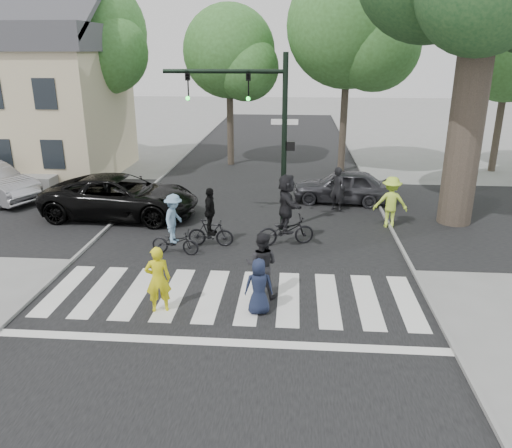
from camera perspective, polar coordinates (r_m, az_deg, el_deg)
The scene contains 22 objects.
ground at distance 12.25m, azimuth -3.49°, elevation -10.34°, with size 120.00×120.00×0.00m, color gray.
road_stem at distance 16.75m, azimuth -1.17°, elevation -1.90°, with size 10.00×70.00×0.01m, color black.
road_cross at distance 19.56m, azimuth -0.31°, elevation 1.26°, with size 70.00×10.00×0.01m, color black.
curb_left at distance 17.92m, azimuth -17.46°, elevation -1.22°, with size 0.10×70.00×0.10m, color gray.
curb_right at distance 17.02m, azimuth 16.02°, elevation -2.17°, with size 0.10×70.00×0.10m, color gray.
crosswalk at distance 12.82m, azimuth -3.09°, elevation -8.86°, with size 10.00×3.85×0.01m.
traffic_signal at distance 16.92m, azimuth 0.37°, elevation 11.96°, with size 4.45×0.29×6.00m.
bg_tree_0 at distance 30.64m, azimuth -26.78°, elevation 17.48°, with size 5.46×5.20×8.97m.
bg_tree_1 at distance 27.99m, azimuth -18.11°, elevation 19.59°, with size 6.09×5.80×9.80m.
bg_tree_2 at distance 27.37m, azimuth -2.60°, elevation 18.65°, with size 5.04×4.80×8.40m.
bg_tree_3 at distance 25.98m, azimuth 11.31°, elevation 20.86°, with size 6.30×6.00×10.20m.
house at distance 27.88m, azimuth -24.10°, elevation 13.00°, with size 8.40×8.10×8.82m.
pedestrian_woman at distance 12.27m, azimuth -11.14°, elevation -6.23°, with size 0.61×0.40×1.68m, color yellow.
pedestrian_child at distance 12.00m, azimuth 0.33°, elevation -7.15°, with size 0.69×0.45×1.40m, color #192038.
pedestrian_adult at distance 12.73m, azimuth 0.64°, elevation -4.69°, with size 0.85×0.66×1.75m, color black.
cyclist_left at distance 15.59m, azimuth -9.31°, elevation -0.53°, with size 1.58×1.06×1.93m.
cyclist_mid at distance 16.11m, azimuth -5.24°, elevation 0.16°, with size 1.50×0.92×1.95m.
cyclist_right at distance 16.09m, azimuth 3.48°, elevation 1.15°, with size 1.98×1.83×2.37m.
car_suv at distance 19.59m, azimuth -15.18°, elevation 3.04°, with size 2.67×5.79×1.61m, color black.
car_grey at distance 21.14m, azimuth 9.85°, elevation 4.28°, with size 1.64×4.08×1.39m, color #333439.
bystander_hivis at distance 18.42m, azimuth 15.15°, elevation 2.43°, with size 1.20×0.69×1.86m, color #CAF242.
bystander_dark at distance 19.95m, azimuth 9.27°, elevation 3.99°, with size 0.65×0.42×1.77m, color black.
Camera 1 is at (1.57, -10.55, 6.03)m, focal length 35.00 mm.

